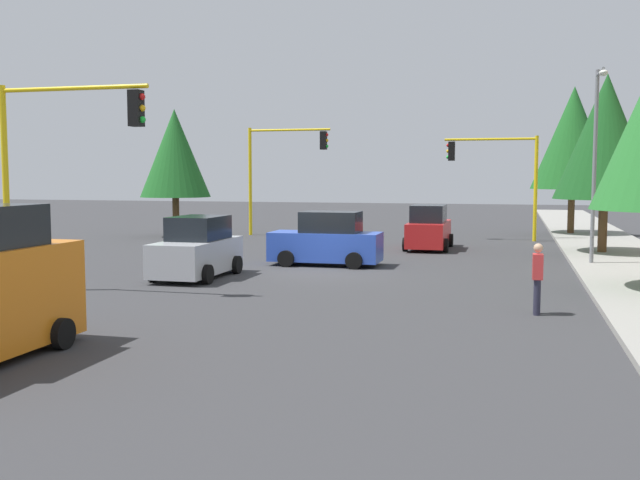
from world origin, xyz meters
TOP-DOWN VIEW (x-y plane):
  - ground_plane at (0.00, 0.00)m, footprint 120.00×120.00m
  - sidewalk_kerb at (-5.00, 10.50)m, footprint 80.00×4.00m
  - lane_arrow_near at (11.51, -3.00)m, footprint 2.40×1.10m
  - traffic_signal_far_right at (-14.00, -5.72)m, footprint 0.36×4.59m
  - traffic_signal_far_left at (-14.00, 5.62)m, footprint 0.36×4.59m
  - traffic_signal_near_right at (6.00, -5.72)m, footprint 0.36×4.59m
  - street_lamp_curbside at (-3.61, 9.20)m, footprint 2.15×0.28m
  - tree_roadside_far at (-18.00, 9.50)m, footprint 4.39×4.39m
  - tree_opposite_side at (-12.00, -11.00)m, footprint 3.72×3.72m
  - tree_roadside_mid at (-8.00, 10.00)m, footprint 4.04×4.04m
  - car_silver at (2.14, -3.41)m, footprint 3.96×2.00m
  - car_red at (-8.81, 2.82)m, footprint 4.15×1.94m
  - car_blue at (-2.00, -0.14)m, footprint 1.92×4.03m
  - pedestrian_crossing at (5.89, 7.01)m, footprint 0.40×0.24m

SIDE VIEW (x-z plane):
  - ground_plane at x=0.00m, z-range 0.00..0.00m
  - lane_arrow_near at x=11.51m, z-range -0.54..0.56m
  - sidewalk_kerb at x=-5.00m, z-range 0.00..0.15m
  - car_blue at x=-2.00m, z-range -0.09..1.88m
  - car_silver at x=2.14m, z-range -0.09..1.88m
  - car_red at x=-8.81m, z-range -0.09..1.88m
  - pedestrian_crossing at x=5.89m, z-range 0.06..1.76m
  - traffic_signal_far_left at x=-14.00m, z-range 1.11..6.33m
  - traffic_signal_near_right at x=6.00m, z-range 1.20..7.00m
  - traffic_signal_far_right at x=-14.00m, z-range 1.20..7.05m
  - street_lamp_curbside at x=-3.61m, z-range 0.85..7.85m
  - tree_opposite_side at x=-12.00m, z-range 1.05..7.81m
  - tree_roadside_mid at x=-8.00m, z-range 1.15..8.52m
  - tree_roadside_far at x=-18.00m, z-range 1.26..9.29m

